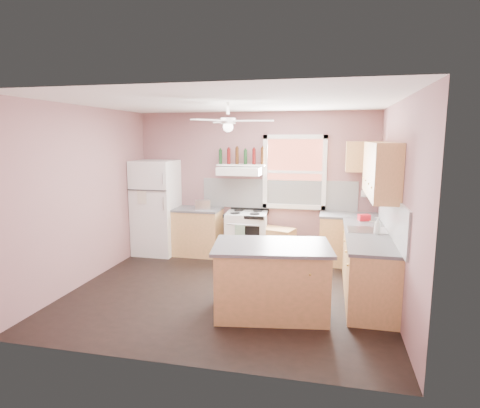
% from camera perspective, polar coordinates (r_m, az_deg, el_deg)
% --- Properties ---
extents(floor, '(4.50, 4.50, 0.00)m').
position_cam_1_polar(floor, '(6.03, -1.59, -12.24)').
color(floor, black).
rests_on(floor, ground).
extents(ceiling, '(4.50, 4.50, 0.00)m').
position_cam_1_polar(ceiling, '(5.62, -1.72, 14.27)').
color(ceiling, white).
rests_on(ceiling, ground).
extents(wall_back, '(4.50, 0.05, 2.70)m').
position_cam_1_polar(wall_back, '(7.63, 2.12, 2.83)').
color(wall_back, '#8B5F60').
rests_on(wall_back, ground).
extents(wall_right, '(0.05, 4.00, 2.70)m').
position_cam_1_polar(wall_right, '(5.57, 21.67, -0.28)').
color(wall_right, '#8B5F60').
rests_on(wall_right, ground).
extents(wall_left, '(0.05, 4.00, 2.70)m').
position_cam_1_polar(wall_left, '(6.61, -21.14, 1.18)').
color(wall_left, '#8B5F60').
rests_on(wall_left, ground).
extents(backsplash_back, '(2.90, 0.03, 0.55)m').
position_cam_1_polar(backsplash_back, '(7.54, 5.42, 1.38)').
color(backsplash_back, white).
rests_on(backsplash_back, wall_back).
extents(backsplash_right, '(0.03, 2.60, 0.55)m').
position_cam_1_polar(backsplash_right, '(5.88, 20.74, -1.47)').
color(backsplash_right, white).
rests_on(backsplash_right, wall_right).
extents(window_view, '(1.00, 0.02, 1.20)m').
position_cam_1_polar(window_view, '(7.46, 7.76, 4.53)').
color(window_view, brown).
rests_on(window_view, wall_back).
extents(window_frame, '(1.16, 0.07, 1.36)m').
position_cam_1_polar(window_frame, '(7.44, 7.74, 4.52)').
color(window_frame, white).
rests_on(window_frame, wall_back).
extents(refrigerator, '(0.77, 0.75, 1.80)m').
position_cam_1_polar(refrigerator, '(7.87, -11.82, -0.48)').
color(refrigerator, white).
rests_on(refrigerator, floor).
extents(base_cabinet_left, '(0.90, 0.60, 0.86)m').
position_cam_1_polar(base_cabinet_left, '(7.75, -6.12, -4.03)').
color(base_cabinet_left, '#AC8647').
rests_on(base_cabinet_left, floor).
extents(counter_left, '(0.92, 0.62, 0.04)m').
position_cam_1_polar(counter_left, '(7.66, -6.18, -0.75)').
color(counter_left, '#4E4E51').
rests_on(counter_left, base_cabinet_left).
extents(toaster, '(0.32, 0.25, 0.18)m').
position_cam_1_polar(toaster, '(7.50, -5.35, -0.10)').
color(toaster, silver).
rests_on(toaster, counter_left).
extents(stove, '(0.80, 0.71, 0.86)m').
position_cam_1_polar(stove, '(7.49, 0.94, -4.45)').
color(stove, white).
rests_on(stove, floor).
extents(range_hood, '(0.78, 0.50, 0.14)m').
position_cam_1_polar(range_hood, '(7.38, -0.02, 4.72)').
color(range_hood, white).
rests_on(range_hood, wall_back).
extents(bottle_shelf, '(0.90, 0.26, 0.03)m').
position_cam_1_polar(bottle_shelf, '(7.49, 0.18, 5.56)').
color(bottle_shelf, white).
rests_on(bottle_shelf, range_hood).
extents(cart, '(0.67, 0.55, 0.58)m').
position_cam_1_polar(cart, '(7.38, 5.36, -5.82)').
color(cart, '#AC8647').
rests_on(cart, floor).
extents(base_cabinet_corner, '(1.00, 0.60, 0.86)m').
position_cam_1_polar(base_cabinet_corner, '(7.36, 15.17, -5.03)').
color(base_cabinet_corner, '#AC8647').
rests_on(base_cabinet_corner, floor).
extents(base_cabinet_right, '(0.60, 2.20, 0.86)m').
position_cam_1_polar(base_cabinet_right, '(6.03, 17.62, -8.35)').
color(base_cabinet_right, '#AC8647').
rests_on(base_cabinet_right, floor).
extents(counter_corner, '(1.02, 0.62, 0.04)m').
position_cam_1_polar(counter_corner, '(7.26, 15.32, -1.59)').
color(counter_corner, '#4E4E51').
rests_on(counter_corner, base_cabinet_corner).
extents(counter_right, '(0.62, 2.22, 0.04)m').
position_cam_1_polar(counter_right, '(5.91, 17.74, -4.18)').
color(counter_right, '#4E4E51').
rests_on(counter_right, base_cabinet_right).
extents(sink, '(0.55, 0.45, 0.03)m').
position_cam_1_polar(sink, '(6.10, 17.59, -3.61)').
color(sink, silver).
rests_on(sink, counter_right).
extents(faucet, '(0.03, 0.03, 0.14)m').
position_cam_1_polar(faucet, '(6.10, 19.12, -2.97)').
color(faucet, silver).
rests_on(faucet, sink).
extents(upper_cabinet_right, '(0.33, 1.80, 0.76)m').
position_cam_1_polar(upper_cabinet_right, '(5.98, 19.34, 4.64)').
color(upper_cabinet_right, '#AC8647').
rests_on(upper_cabinet_right, wall_right).
extents(upper_cabinet_corner, '(0.60, 0.33, 0.52)m').
position_cam_1_polar(upper_cabinet_corner, '(7.29, 17.20, 6.45)').
color(upper_cabinet_corner, '#AC8647').
rests_on(upper_cabinet_corner, wall_back).
extents(paper_towel, '(0.26, 0.12, 0.12)m').
position_cam_1_polar(paper_towel, '(7.38, 17.87, 1.38)').
color(paper_towel, white).
rests_on(paper_towel, wall_back).
extents(island, '(1.49, 1.07, 0.86)m').
position_cam_1_polar(island, '(5.20, 4.51, -10.80)').
color(island, '#AC8647').
rests_on(island, floor).
extents(island_top, '(1.58, 1.16, 0.04)m').
position_cam_1_polar(island_top, '(5.06, 4.57, -6.01)').
color(island_top, '#4E4E51').
rests_on(island_top, island).
extents(ceiling_fan_hub, '(0.20, 0.20, 0.08)m').
position_cam_1_polar(ceiling_fan_hub, '(5.61, -1.71, 11.73)').
color(ceiling_fan_hub, white).
rests_on(ceiling_fan_hub, ceiling).
extents(soap_bottle, '(0.13, 0.13, 0.24)m').
position_cam_1_polar(soap_bottle, '(5.87, 18.97, -2.94)').
color(soap_bottle, silver).
rests_on(soap_bottle, counter_right).
extents(red_caddy, '(0.21, 0.17, 0.10)m').
position_cam_1_polar(red_caddy, '(6.77, 17.24, -1.86)').
color(red_caddy, red).
rests_on(red_caddy, counter_right).
extents(wine_bottles, '(0.86, 0.06, 0.31)m').
position_cam_1_polar(wine_bottles, '(7.48, 0.24, 6.78)').
color(wine_bottles, '#143819').
rests_on(wine_bottles, bottle_shelf).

